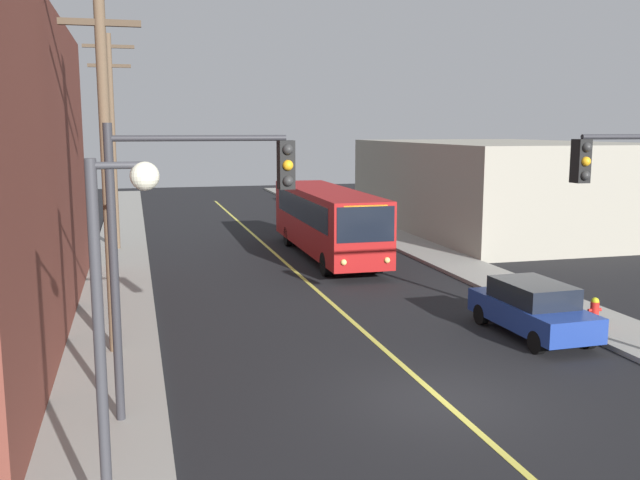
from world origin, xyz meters
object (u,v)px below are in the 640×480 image
(traffic_signal_left_corner, at_px, (191,216))
(utility_pole_near, at_px, (106,144))
(parked_car_blue, at_px, (532,308))
(utility_pole_mid, at_px, (112,133))
(city_bus, at_px, (326,219))
(fire_hydrant, at_px, (595,310))
(street_lamp_left, at_px, (114,296))

(traffic_signal_left_corner, bearing_deg, utility_pole_near, 110.46)
(parked_car_blue, bearing_deg, utility_pole_mid, 123.74)
(city_bus, bearing_deg, utility_pole_near, -126.45)
(utility_pole_near, distance_m, fire_hydrant, 14.94)
(utility_pole_mid, bearing_deg, parked_car_blue, -56.26)
(parked_car_blue, relative_size, street_lamp_left, 0.81)
(utility_pole_mid, height_order, traffic_signal_left_corner, utility_pole_mid)
(city_bus, relative_size, utility_pole_mid, 1.18)
(utility_pole_near, bearing_deg, city_bus, 53.55)
(utility_pole_near, xyz_separation_m, street_lamp_left, (0.34, -9.01, -1.91))
(city_bus, bearing_deg, fire_hydrant, -71.34)
(street_lamp_left, bearing_deg, city_bus, 67.40)
(parked_car_blue, height_order, utility_pole_mid, utility_pole_mid)
(parked_car_blue, distance_m, fire_hydrant, 2.24)
(utility_pole_near, bearing_deg, traffic_signal_left_corner, -69.54)
(utility_pole_near, relative_size, utility_pole_mid, 0.97)
(city_bus, relative_size, utility_pole_near, 1.22)
(city_bus, bearing_deg, utility_pole_mid, 156.68)
(utility_pole_near, bearing_deg, utility_pole_mid, 90.90)
(utility_pole_mid, xyz_separation_m, street_lamp_left, (0.60, -25.84, -2.09))
(utility_pole_mid, distance_m, traffic_signal_left_corner, 21.67)
(parked_car_blue, xyz_separation_m, fire_hydrant, (2.22, 0.13, -0.26))
(traffic_signal_left_corner, distance_m, street_lamp_left, 4.58)
(city_bus, height_order, fire_hydrant, city_bus)
(traffic_signal_left_corner, xyz_separation_m, street_lamp_left, (-1.42, -4.32, -0.56))
(utility_pole_mid, relative_size, fire_hydrant, 12.32)
(parked_car_blue, bearing_deg, city_bus, 99.91)
(parked_car_blue, relative_size, utility_pole_near, 0.45)
(parked_car_blue, xyz_separation_m, utility_pole_near, (-11.79, 1.22, 4.81))
(parked_car_blue, distance_m, utility_pole_mid, 22.27)
(utility_pole_near, bearing_deg, street_lamp_left, -87.86)
(city_bus, xyz_separation_m, street_lamp_left, (-9.03, -21.69, 1.92))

